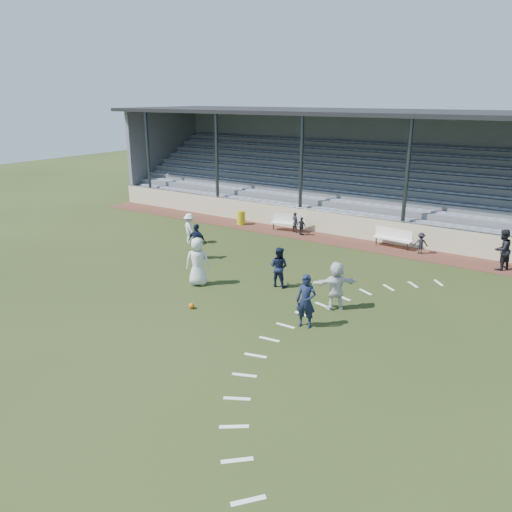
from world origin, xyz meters
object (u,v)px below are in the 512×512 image
at_px(bench_right, 393,236).
at_px(trash_bin, 241,218).
at_px(bench_left, 289,221).
at_px(player_navy_lead, 306,301).
at_px(official, 502,250).
at_px(player_white_lead, 198,262).
at_px(football, 192,306).

distance_m(bench_right, trash_bin, 9.18).
height_order(bench_left, trash_bin, bench_left).
xyz_separation_m(bench_left, trash_bin, (-3.13, -0.30, -0.16)).
distance_m(player_navy_lead, official, 10.86).
height_order(bench_left, player_white_lead, player_white_lead).
distance_m(football, player_navy_lead, 4.35).
bearing_deg(bench_right, trash_bin, -171.75).
bearing_deg(trash_bin, football, -63.19).
bearing_deg(football, player_navy_lead, 13.23).
xyz_separation_m(bench_left, official, (11.19, -0.60, 0.36)).
relative_size(bench_left, football, 9.71).
bearing_deg(football, bench_left, 102.37).
bearing_deg(football, trash_bin, 116.81).
height_order(player_navy_lead, official, official).
height_order(bench_right, player_white_lead, player_white_lead).
relative_size(bench_right, player_navy_lead, 1.11).
relative_size(player_navy_lead, official, 1.00).
xyz_separation_m(bench_right, official, (5.15, -0.75, 0.36)).
xyz_separation_m(player_white_lead, official, (10.03, 8.84, -0.06)).
height_order(bench_left, football, bench_left).
xyz_separation_m(trash_bin, player_navy_lead, (9.80, -10.18, 0.49)).
bearing_deg(bench_right, bench_left, -173.14).
bearing_deg(player_white_lead, trash_bin, -98.69).
height_order(trash_bin, player_navy_lead, player_navy_lead).
bearing_deg(player_navy_lead, player_white_lead, 158.31).
height_order(football, player_navy_lead, player_navy_lead).
height_order(bench_left, bench_right, same).
relative_size(player_white_lead, official, 1.08).
relative_size(trash_bin, football, 3.87).
distance_m(player_white_lead, player_navy_lead, 5.61).
xyz_separation_m(trash_bin, football, (5.64, -11.16, -0.32)).
distance_m(football, player_white_lead, 2.58).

